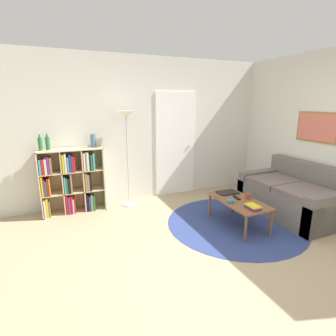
{
  "coord_description": "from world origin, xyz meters",
  "views": [
    {
      "loc": [
        -1.72,
        -2.07,
        1.8
      ],
      "look_at": [
        -0.23,
        1.4,
        0.85
      ],
      "focal_mm": 28.0,
      "sensor_mm": 36.0,
      "label": 1
    }
  ],
  "objects": [
    {
      "name": "laptop",
      "position": [
        0.7,
        1.18,
        0.41
      ],
      "size": [
        0.32,
        0.23,
        0.02
      ],
      "color": "black",
      "rests_on": "coffee_table"
    },
    {
      "name": "remote",
      "position": [
        0.69,
        0.93,
        0.41
      ],
      "size": [
        0.07,
        0.18,
        0.02
      ],
      "color": "black",
      "rests_on": "coffee_table"
    },
    {
      "name": "floor_lamp",
      "position": [
        -0.62,
        2.28,
        1.41
      ],
      "size": [
        0.29,
        0.29,
        1.66
      ],
      "color": "#B7B7BC",
      "rests_on": "ground_plane"
    },
    {
      "name": "rug",
      "position": [
        0.68,
        0.91,
        0.0
      ],
      "size": [
        2.07,
        2.07,
        0.01
      ],
      "color": "navy",
      "rests_on": "ground_plane"
    },
    {
      "name": "bookshelf",
      "position": [
        -1.57,
        2.35,
        0.54
      ],
      "size": [
        1.0,
        0.34,
        1.08
      ],
      "color": "beige",
      "rests_on": "ground_plane"
    },
    {
      "name": "coffee_table",
      "position": [
        0.67,
        0.84,
        0.35
      ],
      "size": [
        0.52,
        0.95,
        0.4
      ],
      "color": "brown",
      "rests_on": "ground_plane"
    },
    {
      "name": "bottle_middle",
      "position": [
        -1.85,
        2.38,
        1.18
      ],
      "size": [
        0.07,
        0.07,
        0.25
      ],
      "color": "#236633",
      "rests_on": "bookshelf"
    },
    {
      "name": "wall_back",
      "position": [
        0.02,
        2.57,
        1.29
      ],
      "size": [
        7.36,
        0.11,
        2.6
      ],
      "color": "silver",
      "rests_on": "ground_plane"
    },
    {
      "name": "wall_right",
      "position": [
        2.2,
        1.27,
        1.3
      ],
      "size": [
        0.08,
        5.54,
        2.6
      ],
      "color": "silver",
      "rests_on": "ground_plane"
    },
    {
      "name": "vase_on_shelf",
      "position": [
        -1.16,
        2.35,
        1.19
      ],
      "size": [
        0.09,
        0.09,
        0.22
      ],
      "color": "slate",
      "rests_on": "bookshelf"
    },
    {
      "name": "ground_plane",
      "position": [
        0.0,
        0.0,
        0.0
      ],
      "size": [
        14.0,
        14.0,
        0.0
      ],
      "primitive_type": "plane",
      "color": "tan"
    },
    {
      "name": "bottle_left",
      "position": [
        -1.96,
        2.36,
        1.18
      ],
      "size": [
        0.06,
        0.06,
        0.25
      ],
      "color": "#236633",
      "rests_on": "bookshelf"
    },
    {
      "name": "cup",
      "position": [
        0.83,
        0.84,
        0.44
      ],
      "size": [
        0.08,
        0.08,
        0.08
      ],
      "color": "#A33D33",
      "rests_on": "coffee_table"
    },
    {
      "name": "bowl",
      "position": [
        0.5,
        0.82,
        0.42
      ],
      "size": [
        0.1,
        0.1,
        0.04
      ],
      "color": "teal",
      "rests_on": "coffee_table"
    },
    {
      "name": "book_stack_on_table",
      "position": [
        0.64,
        0.51,
        0.42
      ],
      "size": [
        0.14,
        0.21,
        0.06
      ],
      "color": "#B21E23",
      "rests_on": "coffee_table"
    },
    {
      "name": "couch",
      "position": [
        1.76,
        0.85,
        0.29
      ],
      "size": [
        0.92,
        1.54,
        0.84
      ],
      "color": "#66605B",
      "rests_on": "ground_plane"
    }
  ]
}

